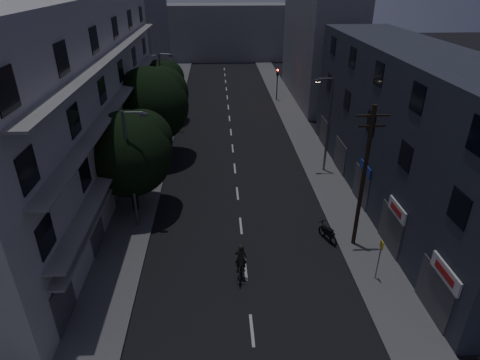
{
  "coord_description": "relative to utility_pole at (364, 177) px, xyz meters",
  "views": [
    {
      "loc": [
        -1.38,
        -11.76,
        15.41
      ],
      "look_at": [
        0.0,
        12.0,
        3.0
      ],
      "focal_mm": 30.0,
      "sensor_mm": 36.0,
      "label": 1
    }
  ],
  "objects": [
    {
      "name": "lane_markings",
      "position": [
        -6.97,
        22.81,
        -4.86
      ],
      "size": [
        0.15,
        60.5,
        0.01
      ],
      "color": "beige",
      "rests_on": "ground"
    },
    {
      "name": "utility_pole",
      "position": [
        0.0,
        0.0,
        0.0
      ],
      "size": [
        1.8,
        0.24,
        9.0
      ],
      "color": "black",
      "rests_on": "sidewalk_right"
    },
    {
      "name": "building_far_left",
      "position": [
        -18.97,
        39.56,
        3.13
      ],
      "size": [
        6.0,
        20.0,
        16.0
      ],
      "primitive_type": "cube",
      "color": "slate",
      "rests_on": "ground"
    },
    {
      "name": "bus_stop_sign",
      "position": [
        0.22,
        -3.32,
        -2.98
      ],
      "size": [
        0.06,
        0.35,
        2.52
      ],
      "color": "#595B60",
      "rests_on": "sidewalk_right"
    },
    {
      "name": "tree_mid",
      "position": [
        -14.13,
        14.26,
        0.42
      ],
      "size": [
        6.68,
        6.68,
        8.22
      ],
      "color": "black",
      "rests_on": "sidewalk_left"
    },
    {
      "name": "street_lamp_left_far",
      "position": [
        -13.95,
        21.59,
        -0.27
      ],
      "size": [
        1.51,
        0.25,
        8.0
      ],
      "color": "slate",
      "rests_on": "sidewalk_left"
    },
    {
      "name": "building_left",
      "position": [
        -18.95,
        9.56,
        2.13
      ],
      "size": [
        7.0,
        36.0,
        14.0
      ],
      "color": "#B6B5B0",
      "rests_on": "ground"
    },
    {
      "name": "cyclist",
      "position": [
        -7.29,
        -2.65,
        -4.09
      ],
      "size": [
        0.83,
        1.88,
        2.32
      ],
      "rotation": [
        0.0,
        0.0,
        -0.11
      ],
      "color": "black",
      "rests_on": "ground"
    },
    {
      "name": "building_far_end",
      "position": [
        -6.97,
        61.56,
        0.13
      ],
      "size": [
        24.0,
        8.0,
        10.0
      ],
      "primitive_type": "cube",
      "color": "slate",
      "rests_on": "ground"
    },
    {
      "name": "tree_far",
      "position": [
        -14.65,
        24.4,
        -0.45
      ],
      "size": [
        5.51,
        5.51,
        6.81
      ],
      "color": "black",
      "rests_on": "sidewalk_left"
    },
    {
      "name": "street_lamp_right",
      "position": [
        0.57,
        10.51,
        -0.27
      ],
      "size": [
        1.51,
        0.25,
        8.0
      ],
      "color": "slate",
      "rests_on": "sidewalk_right"
    },
    {
      "name": "street_lamp_left_near",
      "position": [
        -13.83,
        2.86,
        -0.27
      ],
      "size": [
        1.51,
        0.25,
        8.0
      ],
      "color": "#56575D",
      "rests_on": "sidewalk_left"
    },
    {
      "name": "building_right",
      "position": [
        5.02,
        5.56,
        0.63
      ],
      "size": [
        6.19,
        28.0,
        11.0
      ],
      "color": "#2B2F3A",
      "rests_on": "ground"
    },
    {
      "name": "sidewalk_left",
      "position": [
        -14.47,
        16.56,
        -4.79
      ],
      "size": [
        3.0,
        90.0,
        0.15
      ],
      "primitive_type": "cube",
      "color": "#565659",
      "rests_on": "ground"
    },
    {
      "name": "traffic_signal_far_right",
      "position": [
        -0.44,
        31.91,
        -1.77
      ],
      "size": [
        0.28,
        0.37,
        4.1
      ],
      "color": "black",
      "rests_on": "sidewalk_right"
    },
    {
      "name": "building_far_right",
      "position": [
        5.03,
        33.56,
        1.63
      ],
      "size": [
        6.0,
        20.0,
        13.0
      ],
      "primitive_type": "cube",
      "color": "slate",
      "rests_on": "ground"
    },
    {
      "name": "tree_near",
      "position": [
        -14.37,
        5.05,
        -0.16
      ],
      "size": [
        5.9,
        5.9,
        7.28
      ],
      "color": "black",
      "rests_on": "sidewalk_left"
    },
    {
      "name": "traffic_signal_far_left",
      "position": [
        -13.47,
        32.29,
        -1.77
      ],
      "size": [
        0.28,
        0.37,
        4.1
      ],
      "color": "black",
      "rests_on": "sidewalk_left"
    },
    {
      "name": "ground",
      "position": [
        -6.97,
        16.56,
        -4.87
      ],
      "size": [
        160.0,
        160.0,
        0.0
      ],
      "primitive_type": "plane",
      "color": "black",
      "rests_on": "ground"
    },
    {
      "name": "motorcycle",
      "position": [
        -1.5,
        0.61,
        -4.39
      ],
      "size": [
        0.91,
        1.81,
        1.22
      ],
      "rotation": [
        0.0,
        0.0,
        0.38
      ],
      "color": "black",
      "rests_on": "ground"
    },
    {
      "name": "sidewalk_right",
      "position": [
        0.53,
        16.56,
        -4.79
      ],
      "size": [
        3.0,
        90.0,
        0.15
      ],
      "primitive_type": "cube",
      "color": "#565659",
      "rests_on": "ground"
    }
  ]
}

